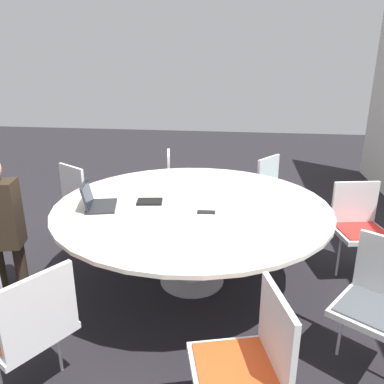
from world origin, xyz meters
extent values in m
plane|color=black|center=(0.00, 0.00, 0.00)|extent=(16.00, 16.00, 0.00)
cylinder|color=#B7B7BC|center=(0.00, 0.00, 0.01)|extent=(0.57, 0.57, 0.02)
cylinder|color=#B7B7BC|center=(0.00, 0.00, 0.37)|extent=(0.16, 0.16, 0.69)
cylinder|color=silver|center=(0.00, 0.00, 0.73)|extent=(2.28, 2.28, 0.03)
cube|color=silver|center=(1.30, -0.77, 0.42)|extent=(0.59, 0.58, 0.04)
cube|color=#E04C1E|center=(1.30, -0.77, 0.45)|extent=(0.52, 0.51, 0.01)
cube|color=silver|center=(1.40, -0.60, 0.64)|extent=(0.38, 0.24, 0.40)
cylinder|color=silver|center=(1.46, -0.86, 0.20)|extent=(0.02, 0.02, 0.40)
cylinder|color=silver|center=(1.15, -0.67, 0.20)|extent=(0.02, 0.02, 0.40)
cube|color=silver|center=(1.45, 0.42, 0.42)|extent=(0.54, 0.53, 0.04)
cube|color=#E04C1E|center=(1.45, 0.42, 0.45)|extent=(0.47, 0.46, 0.01)
cube|color=silver|center=(1.40, 0.61, 0.64)|extent=(0.41, 0.14, 0.40)
cylinder|color=silver|center=(1.28, 0.37, 0.20)|extent=(0.02, 0.02, 0.40)
cube|color=silver|center=(0.87, 1.24, 0.42)|extent=(0.60, 0.60, 0.04)
cube|color=#4C5156|center=(0.87, 1.24, 0.45)|extent=(0.52, 0.53, 0.01)
cylinder|color=silver|center=(0.76, 1.09, 0.20)|extent=(0.02, 0.02, 0.40)
cube|color=silver|center=(-0.31, 1.48, 0.42)|extent=(0.50, 0.52, 0.04)
cube|color=red|center=(-0.31, 1.48, 0.45)|extent=(0.44, 0.45, 0.01)
cube|color=silver|center=(-0.50, 1.44, 0.64)|extent=(0.11, 0.42, 0.40)
cylinder|color=silver|center=(-0.34, 1.66, 0.20)|extent=(0.02, 0.02, 0.40)
cylinder|color=silver|center=(-0.27, 1.30, 0.20)|extent=(0.02, 0.02, 0.40)
cube|color=silver|center=(-1.24, 0.86, 0.42)|extent=(0.60, 0.60, 0.04)
cube|color=teal|center=(-1.24, 0.86, 0.45)|extent=(0.53, 0.52, 0.01)
cube|color=silver|center=(-1.35, 0.70, 0.64)|extent=(0.36, 0.26, 0.40)
cylinder|color=silver|center=(-1.39, 0.96, 0.20)|extent=(0.02, 0.02, 0.40)
cylinder|color=silver|center=(-1.09, 0.76, 0.20)|extent=(0.02, 0.02, 0.40)
cube|color=silver|center=(-1.48, -0.30, 0.42)|extent=(0.51, 0.50, 0.04)
cube|color=#4C5156|center=(-1.48, -0.30, 0.45)|extent=(0.45, 0.44, 0.01)
cube|color=silver|center=(-1.44, -0.49, 0.64)|extent=(0.42, 0.11, 0.40)
cylinder|color=silver|center=(-1.66, -0.34, 0.20)|extent=(0.02, 0.02, 0.40)
cylinder|color=silver|center=(-1.30, -0.27, 0.20)|extent=(0.02, 0.02, 0.40)
cube|color=silver|center=(-0.82, -1.27, 0.42)|extent=(0.59, 0.60, 0.04)
cube|color=teal|center=(-0.82, -1.27, 0.45)|extent=(0.52, 0.53, 0.01)
cube|color=silver|center=(-0.66, -1.38, 0.64)|extent=(0.25, 0.37, 0.40)
cylinder|color=silver|center=(-0.92, -1.42, 0.20)|extent=(0.02, 0.02, 0.40)
cylinder|color=silver|center=(-0.72, -1.12, 0.20)|extent=(0.02, 0.02, 0.40)
cylinder|color=#2D2319|center=(0.28, -1.46, 0.22)|extent=(0.10, 0.10, 0.44)
cube|color=#232326|center=(0.19, -0.72, 0.75)|extent=(0.38, 0.31, 0.02)
cube|color=#232326|center=(0.22, -0.82, 0.86)|extent=(0.33, 0.13, 0.20)
cube|color=black|center=(0.22, -0.82, 0.86)|extent=(0.30, 0.11, 0.17)
cube|color=black|center=(0.04, -0.35, 0.75)|extent=(0.18, 0.23, 0.02)
cube|color=black|center=(0.19, 0.14, 0.75)|extent=(0.08, 0.14, 0.01)
camera|label=1|loc=(2.90, 0.41, 1.84)|focal=35.00mm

